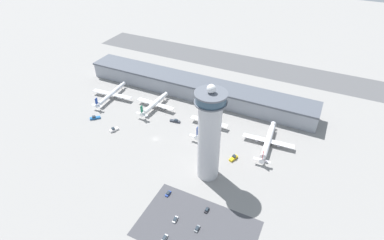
# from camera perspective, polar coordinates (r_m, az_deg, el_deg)

# --- Properties ---
(ground_plane) EXTENTS (1000.00, 1000.00, 0.00)m
(ground_plane) POSITION_cam_1_polar(r_m,az_deg,el_deg) (226.38, -6.95, -3.62)
(ground_plane) COLOR gray
(terminal_building) EXTENTS (213.46, 25.00, 15.30)m
(terminal_building) POSITION_cam_1_polar(r_m,az_deg,el_deg) (272.16, 0.69, 6.13)
(terminal_building) COLOR #9399A3
(terminal_building) RESTS_ON ground
(runway_strip) EXTENTS (320.19, 44.00, 0.01)m
(runway_strip) POSITION_cam_1_polar(r_m,az_deg,el_deg) (344.04, 6.70, 11.16)
(runway_strip) COLOR #515154
(runway_strip) RESTS_ON ground
(control_tower) EXTENTS (18.48, 18.48, 66.51)m
(control_tower) POSITION_cam_1_polar(r_m,az_deg,el_deg) (176.80, 3.31, -2.82)
(control_tower) COLOR #BCBCC1
(control_tower) RESTS_ON ground
(parking_lot_surface) EXTENTS (64.00, 40.00, 0.01)m
(parking_lot_surface) POSITION_cam_1_polar(r_m,az_deg,el_deg) (173.22, 0.91, -19.95)
(parking_lot_surface) COLOR #424247
(parking_lot_surface) RESTS_ON ground
(airplane_gate_alpha) EXTENTS (39.02, 43.35, 11.68)m
(airplane_gate_alpha) POSITION_cam_1_polar(r_m,az_deg,el_deg) (279.13, -15.14, 4.79)
(airplane_gate_alpha) COLOR silver
(airplane_gate_alpha) RESTS_ON ground
(airplane_gate_bravo) EXTENTS (35.39, 38.20, 12.68)m
(airplane_gate_bravo) POSITION_cam_1_polar(r_m,az_deg,el_deg) (257.57, -7.14, 3.09)
(airplane_gate_bravo) COLOR white
(airplane_gate_bravo) RESTS_ON ground
(airplane_gate_charlie) EXTENTS (30.43, 44.96, 13.76)m
(airplane_gate_charlie) POSITION_cam_1_polar(r_m,az_deg,el_deg) (234.95, 3.18, -0.29)
(airplane_gate_charlie) COLOR white
(airplane_gate_charlie) RESTS_ON ground
(airplane_gate_delta) EXTENTS (37.29, 45.99, 12.86)m
(airplane_gate_delta) POSITION_cam_1_polar(r_m,az_deg,el_deg) (223.69, 14.29, -3.89)
(airplane_gate_delta) COLOR white
(airplane_gate_delta) RESTS_ON ground
(service_truck_catering) EXTENTS (4.69, 7.56, 2.99)m
(service_truck_catering) POSITION_cam_1_polar(r_m,az_deg,el_deg) (209.78, 7.92, -7.18)
(service_truck_catering) COLOR black
(service_truck_catering) RESTS_ON ground
(service_truck_fuel) EXTENTS (7.91, 7.59, 2.74)m
(service_truck_fuel) POSITION_cam_1_polar(r_m,az_deg,el_deg) (257.34, -18.01, 0.40)
(service_truck_fuel) COLOR black
(service_truck_fuel) RESTS_ON ground
(service_truck_baggage) EXTENTS (8.66, 3.32, 2.57)m
(service_truck_baggage) POSITION_cam_1_polar(r_m,az_deg,el_deg) (241.59, -3.23, -0.20)
(service_truck_baggage) COLOR black
(service_truck_baggage) RESTS_ON ground
(service_truck_water) EXTENTS (5.11, 7.50, 3.07)m
(service_truck_water) POSITION_cam_1_polar(r_m,az_deg,el_deg) (239.69, -14.64, -1.79)
(service_truck_water) COLOR black
(service_truck_water) RESTS_ON ground
(car_black_suv) EXTENTS (1.94, 4.60, 1.59)m
(car_black_suv) POSITION_cam_1_polar(r_m,az_deg,el_deg) (175.90, -3.22, -18.40)
(car_black_suv) COLOR black
(car_black_suv) RESTS_ON ground
(car_navy_sedan) EXTENTS (1.80, 4.80, 1.47)m
(car_navy_sedan) POSITION_cam_1_polar(r_m,az_deg,el_deg) (169.94, -5.26, -21.51)
(car_navy_sedan) COLOR black
(car_navy_sedan) RESTS_ON ground
(car_red_hatchback) EXTENTS (1.90, 4.51, 1.38)m
(car_red_hatchback) POSITION_cam_1_polar(r_m,az_deg,el_deg) (172.51, 0.99, -19.98)
(car_red_hatchback) COLOR black
(car_red_hatchback) RESTS_ON ground
(car_white_wagon) EXTENTS (2.00, 4.68, 1.51)m
(car_white_wagon) POSITION_cam_1_polar(r_m,az_deg,el_deg) (187.52, -4.57, -13.80)
(car_white_wagon) COLOR black
(car_white_wagon) RESTS_ON ground
(car_grey_coupe) EXTENTS (1.75, 4.16, 1.42)m
(car_grey_coupe) POSITION_cam_1_polar(r_m,az_deg,el_deg) (179.72, 2.83, -16.75)
(car_grey_coupe) COLOR black
(car_grey_coupe) RESTS_ON ground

